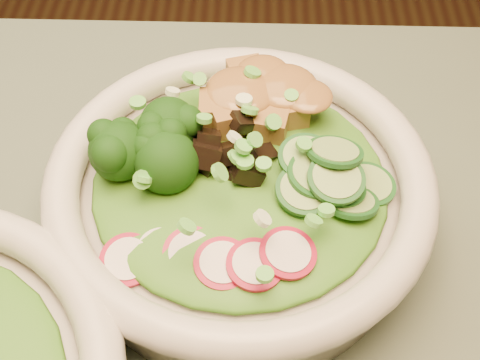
# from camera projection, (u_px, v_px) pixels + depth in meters

# --- Properties ---
(salad_bowl) EXTENTS (0.24, 0.24, 0.07)m
(salad_bowl) POSITION_uv_depth(u_px,v_px,m) (240.00, 199.00, 0.42)
(salad_bowl) COLOR beige
(salad_bowl) RESTS_ON dining_table
(lettuce_bed) EXTENTS (0.18, 0.18, 0.02)m
(lettuce_bed) POSITION_uv_depth(u_px,v_px,m) (240.00, 179.00, 0.41)
(lettuce_bed) COLOR #2D6815
(lettuce_bed) RESTS_ON salad_bowl
(broccoli_florets) EXTENTS (0.08, 0.08, 0.04)m
(broccoli_florets) POSITION_uv_depth(u_px,v_px,m) (149.00, 153.00, 0.40)
(broccoli_florets) COLOR black
(broccoli_florets) RESTS_ON salad_bowl
(radish_slices) EXTENTS (0.10, 0.06, 0.02)m
(radish_slices) POSITION_uv_depth(u_px,v_px,m) (223.00, 257.00, 0.37)
(radish_slices) COLOR maroon
(radish_slices) RESTS_ON salad_bowl
(cucumber_slices) EXTENTS (0.08, 0.08, 0.03)m
(cucumber_slices) POSITION_uv_depth(u_px,v_px,m) (336.00, 185.00, 0.39)
(cucumber_slices) COLOR #7FA75C
(cucumber_slices) RESTS_ON salad_bowl
(mushroom_heap) EXTENTS (0.08, 0.08, 0.04)m
(mushroom_heap) POSITION_uv_depth(u_px,v_px,m) (244.00, 153.00, 0.40)
(mushroom_heap) COLOR black
(mushroom_heap) RESTS_ON salad_bowl
(tofu_cubes) EXTENTS (0.09, 0.07, 0.03)m
(tofu_cubes) POSITION_uv_depth(u_px,v_px,m) (260.00, 105.00, 0.43)
(tofu_cubes) COLOR brown
(tofu_cubes) RESTS_ON salad_bowl
(peanut_sauce) EXTENTS (0.06, 0.05, 0.01)m
(peanut_sauce) POSITION_uv_depth(u_px,v_px,m) (260.00, 91.00, 0.43)
(peanut_sauce) COLOR brown
(peanut_sauce) RESTS_ON tofu_cubes
(scallion_garnish) EXTENTS (0.17, 0.17, 0.02)m
(scallion_garnish) POSITION_uv_depth(u_px,v_px,m) (240.00, 156.00, 0.39)
(scallion_garnish) COLOR #60BD42
(scallion_garnish) RESTS_ON salad_bowl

